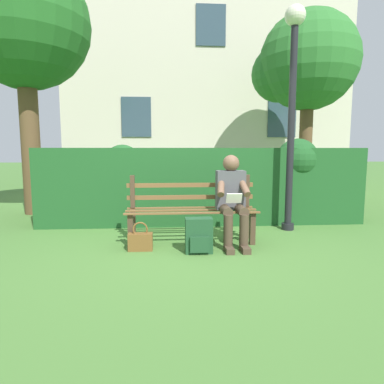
{
  "coord_description": "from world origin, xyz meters",
  "views": [
    {
      "loc": [
        0.31,
        4.44,
        1.25
      ],
      "look_at": [
        0.0,
        0.1,
        0.7
      ],
      "focal_mm": 31.5,
      "sensor_mm": 36.0,
      "label": 1
    }
  ],
  "objects_px": {
    "tree": "(19,28)",
    "tree_far": "(304,65)",
    "park_bench": "(191,210)",
    "person_seated": "(232,197)",
    "backpack": "(199,236)",
    "handbag": "(140,241)",
    "lamp_post": "(293,88)"
  },
  "relations": [
    {
      "from": "tree",
      "to": "tree_far",
      "type": "relative_size",
      "value": 1.04
    },
    {
      "from": "park_bench",
      "to": "tree",
      "type": "xyz_separation_m",
      "value": [
        3.05,
        -2.31,
        3.07
      ]
    },
    {
      "from": "person_seated",
      "to": "backpack",
      "type": "bearing_deg",
      "value": 37.36
    },
    {
      "from": "backpack",
      "to": "handbag",
      "type": "relative_size",
      "value": 1.19
    },
    {
      "from": "park_bench",
      "to": "tree_far",
      "type": "height_order",
      "value": "tree_far"
    },
    {
      "from": "park_bench",
      "to": "backpack",
      "type": "bearing_deg",
      "value": 96.28
    },
    {
      "from": "tree",
      "to": "lamp_post",
      "type": "relative_size",
      "value": 1.43
    },
    {
      "from": "backpack",
      "to": "handbag",
      "type": "height_order",
      "value": "backpack"
    },
    {
      "from": "backpack",
      "to": "handbag",
      "type": "bearing_deg",
      "value": -11.43
    },
    {
      "from": "person_seated",
      "to": "tree_far",
      "type": "distance_m",
      "value": 5.48
    },
    {
      "from": "handbag",
      "to": "tree_far",
      "type": "bearing_deg",
      "value": -131.05
    },
    {
      "from": "tree_far",
      "to": "person_seated",
      "type": "bearing_deg",
      "value": 58.09
    },
    {
      "from": "park_bench",
      "to": "backpack",
      "type": "distance_m",
      "value": 0.58
    },
    {
      "from": "backpack",
      "to": "tree_far",
      "type": "bearing_deg",
      "value": -124.16
    },
    {
      "from": "backpack",
      "to": "lamp_post",
      "type": "distance_m",
      "value": 2.7
    },
    {
      "from": "person_seated",
      "to": "backpack",
      "type": "xyz_separation_m",
      "value": [
        0.47,
        0.36,
        -0.42
      ]
    },
    {
      "from": "tree",
      "to": "tree_far",
      "type": "bearing_deg",
      "value": -165.6
    },
    {
      "from": "handbag",
      "to": "tree_far",
      "type": "relative_size",
      "value": 0.08
    },
    {
      "from": "handbag",
      "to": "lamp_post",
      "type": "height_order",
      "value": "lamp_post"
    },
    {
      "from": "backpack",
      "to": "tree_far",
      "type": "distance_m",
      "value": 6.17
    },
    {
      "from": "park_bench",
      "to": "tree",
      "type": "relative_size",
      "value": 0.37
    },
    {
      "from": "tree",
      "to": "lamp_post",
      "type": "xyz_separation_m",
      "value": [
        -4.62,
        1.75,
        -1.33
      ]
    },
    {
      "from": "park_bench",
      "to": "tree",
      "type": "height_order",
      "value": "tree"
    },
    {
      "from": "backpack",
      "to": "tree_far",
      "type": "xyz_separation_m",
      "value": [
        -2.99,
        -4.41,
        3.12
      ]
    },
    {
      "from": "lamp_post",
      "to": "tree_far",
      "type": "bearing_deg",
      "value": -114.1
    },
    {
      "from": "park_bench",
      "to": "lamp_post",
      "type": "xyz_separation_m",
      "value": [
        -1.57,
        -0.57,
        1.73
      ]
    },
    {
      "from": "person_seated",
      "to": "tree",
      "type": "relative_size",
      "value": 0.25
    },
    {
      "from": "tree",
      "to": "backpack",
      "type": "relative_size",
      "value": 11.18
    },
    {
      "from": "tree",
      "to": "backpack",
      "type": "height_order",
      "value": "tree"
    },
    {
      "from": "tree",
      "to": "tree_far",
      "type": "distance_m",
      "value": 6.3
    },
    {
      "from": "handbag",
      "to": "tree_far",
      "type": "xyz_separation_m",
      "value": [
        -3.71,
        -4.26,
        3.21
      ]
    },
    {
      "from": "tree",
      "to": "handbag",
      "type": "height_order",
      "value": "tree"
    }
  ]
}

